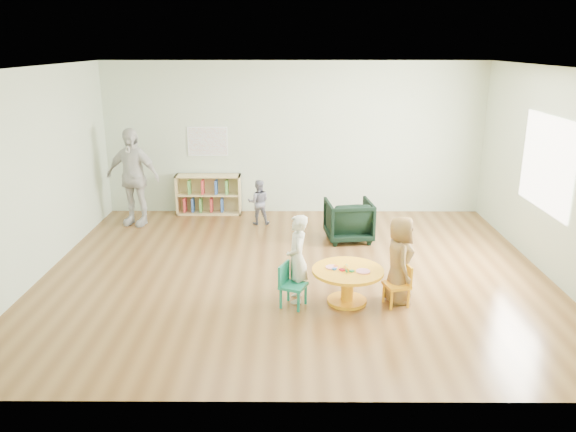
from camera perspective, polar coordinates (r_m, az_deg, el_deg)
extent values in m
plane|color=brown|center=(7.96, 0.69, -5.70)|extent=(7.00, 7.00, 0.00)
cube|color=white|center=(7.34, 0.77, 14.49)|extent=(7.00, 6.00, 0.10)
cube|color=#B1C6A9|center=(10.47, 0.62, 7.86)|extent=(7.00, 0.10, 2.80)
cube|color=#B1C6A9|center=(4.65, 0.99, -4.18)|extent=(7.00, 0.10, 2.80)
cube|color=#B1C6A9|center=(8.28, -24.34, 3.83)|extent=(0.10, 6.00, 2.80)
cube|color=#B1C6A9|center=(8.32, 25.65, 3.73)|extent=(0.10, 6.00, 2.80)
cube|color=silver|center=(8.56, 24.79, 4.86)|extent=(0.02, 1.60, 1.30)
cylinder|color=#FFA815|center=(7.03, 6.05, -7.22)|extent=(0.16, 0.16, 0.40)
cylinder|color=#FFA815|center=(7.11, 6.00, -8.55)|extent=(0.49, 0.49, 0.04)
cylinder|color=#FFA815|center=(6.95, 6.10, -5.56)|extent=(0.88, 0.88, 0.04)
cylinder|color=pink|center=(6.96, 4.46, -5.21)|extent=(0.15, 0.15, 0.02)
cylinder|color=pink|center=(6.88, 7.64, -5.59)|extent=(0.17, 0.17, 0.02)
cylinder|color=#FFA815|center=(6.91, 5.97, -5.30)|extent=(0.06, 0.12, 0.04)
cylinder|color=#157941|center=(6.83, 5.96, -5.58)|extent=(0.03, 0.05, 0.02)
cylinder|color=#157941|center=(6.99, 5.98, -5.04)|extent=(0.03, 0.05, 0.02)
cube|color=red|center=(6.89, 5.56, -5.48)|extent=(0.07, 0.07, 0.02)
cube|color=#D44D11|center=(6.98, 4.86, -5.13)|extent=(0.07, 0.07, 0.02)
cube|color=#1651AB|center=(6.91, 4.71, -5.39)|extent=(0.07, 0.07, 0.02)
cube|color=#157941|center=(6.87, 6.49, -5.57)|extent=(0.07, 0.07, 0.02)
cube|color=red|center=(6.91, 5.44, -5.42)|extent=(0.07, 0.07, 0.02)
cube|color=#177E62|center=(6.87, 0.54, -7.10)|extent=(0.38, 0.38, 0.04)
cube|color=#177E62|center=(6.86, -0.42, -5.83)|extent=(0.14, 0.28, 0.25)
cylinder|color=#177E62|center=(7.07, 0.04, -7.67)|extent=(0.03, 0.03, 0.25)
cylinder|color=#177E62|center=(6.87, -0.74, -8.41)|extent=(0.03, 0.03, 0.25)
cylinder|color=#177E62|center=(6.99, 1.80, -7.98)|extent=(0.03, 0.03, 0.25)
cylinder|color=#177E62|center=(6.79, 1.07, -8.75)|extent=(0.03, 0.03, 0.25)
cube|color=#FFA815|center=(7.03, 10.97, -6.91)|extent=(0.35, 0.35, 0.04)
cube|color=#FFA815|center=(7.03, 11.94, -5.73)|extent=(0.10, 0.28, 0.24)
cylinder|color=#FFA815|center=(7.05, 12.14, -8.19)|extent=(0.03, 0.03, 0.24)
cylinder|color=#FFA815|center=(7.23, 11.33, -7.47)|extent=(0.03, 0.03, 0.24)
cylinder|color=#FFA815|center=(6.95, 10.46, -8.45)|extent=(0.03, 0.03, 0.24)
cylinder|color=#FFA815|center=(7.14, 9.69, -7.71)|extent=(0.03, 0.03, 0.24)
cube|color=tan|center=(10.73, -11.15, 2.17)|extent=(0.03, 0.30, 0.75)
cube|color=tan|center=(10.56, -4.91, 2.20)|extent=(0.03, 0.30, 0.75)
cube|color=tan|center=(10.73, -7.98, 0.33)|extent=(1.20, 0.30, 0.03)
cube|color=tan|center=(10.55, -8.14, 4.07)|extent=(1.20, 0.30, 0.03)
cube|color=tan|center=(10.63, -8.06, 2.19)|extent=(1.14, 0.28, 0.03)
cube|color=tan|center=(10.77, -7.95, 2.38)|extent=(1.20, 0.02, 0.75)
cube|color=#D7393C|center=(10.74, -10.41, 1.14)|extent=(0.04, 0.18, 0.26)
cube|color=#3661BE|center=(10.71, -9.62, 1.14)|extent=(0.04, 0.18, 0.26)
cube|color=#5BA64C|center=(10.69, -8.82, 1.14)|extent=(0.04, 0.18, 0.26)
cube|color=#D7393C|center=(10.66, -7.76, 1.15)|extent=(0.04, 0.18, 0.26)
cube|color=#3661BE|center=(10.63, -6.70, 1.15)|extent=(0.04, 0.18, 0.26)
cube|color=#5BA64C|center=(10.63, -9.97, 2.93)|extent=(0.04, 0.18, 0.26)
cube|color=#D7393C|center=(10.59, -8.64, 2.94)|extent=(0.04, 0.18, 0.26)
cube|color=#3661BE|center=(10.56, -7.30, 2.95)|extent=(0.04, 0.18, 0.26)
cube|color=#5BA64C|center=(10.53, -6.22, 2.95)|extent=(0.04, 0.18, 0.26)
cube|color=white|center=(10.58, -8.16, 7.51)|extent=(0.74, 0.01, 0.54)
cube|color=#F8343C|center=(10.57, -8.16, 7.51)|extent=(0.70, 0.00, 0.50)
imported|color=black|center=(9.17, 6.18, -0.43)|extent=(0.80, 0.81, 0.67)
imported|color=silver|center=(6.91, 0.94, -4.36)|extent=(0.28, 0.41, 1.11)
imported|color=gold|center=(7.03, 11.28, -4.38)|extent=(0.35, 0.54, 1.11)
imported|color=#181D3C|center=(9.93, -3.01, 1.42)|extent=(0.40, 0.32, 0.80)
imported|color=silver|center=(10.18, -15.50, 3.84)|extent=(1.08, 0.67, 1.71)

